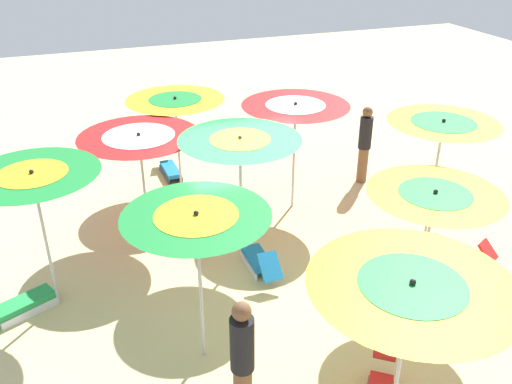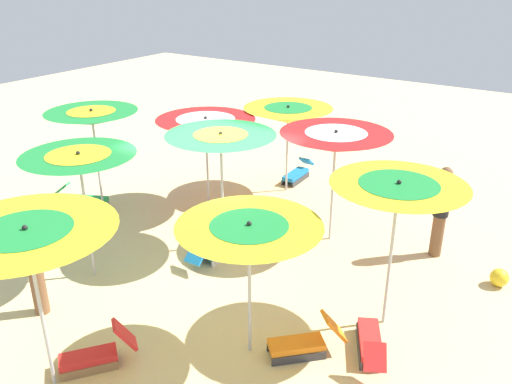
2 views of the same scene
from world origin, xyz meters
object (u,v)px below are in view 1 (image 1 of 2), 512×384
Objects in this scene: beach_umbrella_2 at (410,297)px; beach_umbrella_3 at (139,143)px; beach_umbrella_6 at (176,107)px; lounger_3 at (458,249)px; beach_ball at (418,175)px; beach_umbrella_5 at (434,202)px; beachgoer_1 at (242,360)px; lounger_2 at (17,305)px; beachgoer_0 at (365,143)px; lounger_0 at (260,261)px; beach_umbrella_0 at (34,182)px; beach_umbrella_1 at (197,226)px; lounger_4 at (170,168)px; beach_umbrella_7 at (295,114)px; beach_umbrella_8 at (442,131)px; beach_umbrella_4 at (240,148)px; lounger_5 at (440,274)px.

beach_umbrella_2 is 1.09× the size of beach_umbrella_3.
lounger_3 is (4.24, -4.66, -1.79)m from beach_umbrella_6.
lounger_3 is 3.80× the size of beach_ball.
beach_umbrella_2 is 1.11× the size of beach_umbrella_6.
beach_umbrella_2 is at bearing -131.73° from beach_umbrella_5.
lounger_2 is at bearing 77.01° from beachgoer_1.
beach_umbrella_5 reaches higher than beachgoer_0.
beach_umbrella_2 is 4.41m from lounger_0.
beach_umbrella_3 reaches higher than lounger_2.
beach_umbrella_5 is (5.60, -2.09, -0.31)m from beach_umbrella_0.
beach_umbrella_1 is at bearing -148.97° from beach_ball.
lounger_4 is 6.05m from beach_ball.
beach_umbrella_7 is 2.42m from beachgoer_0.
lounger_0 is (3.49, -0.27, -2.05)m from beach_umbrella_0.
beach_umbrella_8 is at bearing -19.22° from lounger_3.
beach_umbrella_5 is (1.86, 2.09, -0.29)m from beach_umbrella_2.
lounger_0 is 5.31m from beach_ball.
beach_umbrella_8 is 7.91m from lounger_2.
beach_umbrella_7 is 7.25× the size of beach_ball.
beach_umbrella_4 is at bearing -82.50° from beach_umbrella_6.
lounger_5 is (3.41, -5.22, -1.76)m from beach_umbrella_6.
beach_umbrella_0 reaches higher than beach_umbrella_7.
beachgoer_0 is at bearing 7.06° from beach_umbrella_3.
lounger_0 is at bearing 139.25° from beach_umbrella_5.
beach_umbrella_2 is 2.22m from beachgoer_1.
lounger_3 is (5.33, -2.83, -1.79)m from beach_umbrella_3.
beach_umbrella_8 reaches higher than lounger_2.
beach_umbrella_5 reaches higher than lounger_5.
beach_umbrella_8 is (4.12, -3.81, 0.29)m from beach_umbrella_6.
beach_umbrella_6 reaches higher than beach_umbrella_5.
beach_umbrella_7 is at bearing 5.96° from beachgoer_1.
beach_umbrella_1 reaches higher than beachgoer_0.
beach_umbrella_5 is at bearing 177.15° from beachgoer_0.
beach_umbrella_6 is at bearing -101.72° from lounger_5.
beach_umbrella_2 reaches higher than beachgoer_0.
beach_umbrella_5 is 4.75m from beachgoer_0.
beach_ball is at bearing -164.61° from lounger_5.
beach_umbrella_3 reaches higher than beachgoer_0.
beach_umbrella_2 reaches higher than lounger_2.
beach_umbrella_1 is 1.31× the size of beachgoer_0.
beach_umbrella_7 is at bearing 19.46° from beach_umbrella_0.
beach_umbrella_1 is 3.63m from beach_umbrella_5.
beach_umbrella_5 is (2.28, -2.36, -0.27)m from beach_umbrella_4.
beach_umbrella_5 reaches higher than lounger_3.
beach_umbrella_4 is 3.27m from beach_umbrella_6.
lounger_2 is (-3.51, -3.59, -1.78)m from beach_umbrella_6.
beach_umbrella_3 is 3.13m from lounger_0.
beachgoer_0 is (7.67, 2.41, 0.79)m from lounger_2.
lounger_3 is 0.96× the size of lounger_4.
lounger_0 reaches higher than lounger_4.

